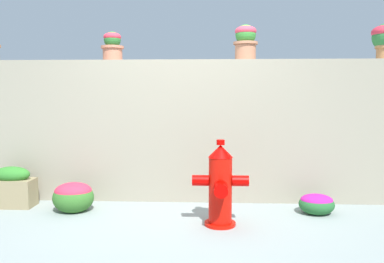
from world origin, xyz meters
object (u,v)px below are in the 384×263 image
(planter_box, at_px, (12,188))
(potted_plant_1, at_px, (112,45))
(flower_bush_right, at_px, (317,203))
(potted_plant_2, at_px, (246,40))
(fire_hydrant, at_px, (220,187))
(flower_bush_left, at_px, (73,196))

(planter_box, bearing_deg, potted_plant_1, 24.38)
(potted_plant_1, distance_m, planter_box, 2.06)
(flower_bush_right, xyz_separation_m, planter_box, (-3.47, 0.10, 0.11))
(potted_plant_2, bearing_deg, fire_hydrant, -107.09)
(potted_plant_2, bearing_deg, potted_plant_1, -179.98)
(potted_plant_1, distance_m, fire_hydrant, 2.26)
(fire_hydrant, relative_size, flower_bush_right, 2.23)
(flower_bush_left, distance_m, flower_bush_right, 2.70)
(flower_bush_left, bearing_deg, flower_bush_right, 0.90)
(potted_plant_2, height_order, fire_hydrant, potted_plant_2)
(flower_bush_left, height_order, flower_bush_right, flower_bush_left)
(potted_plant_2, distance_m, planter_box, 3.27)
(potted_plant_1, bearing_deg, fire_hydrant, -38.27)
(fire_hydrant, bearing_deg, planter_box, 167.22)
(potted_plant_2, xyz_separation_m, flower_bush_left, (-1.95, -0.64, -1.78))
(potted_plant_2, bearing_deg, planter_box, -169.72)
(potted_plant_1, height_order, fire_hydrant, potted_plant_1)
(flower_bush_right, bearing_deg, potted_plant_1, 166.01)
(planter_box, bearing_deg, flower_bush_left, -10.54)
(potted_plant_1, bearing_deg, flower_bush_right, -13.99)
(flower_bush_left, bearing_deg, potted_plant_1, 63.56)
(potted_plant_1, relative_size, planter_box, 0.72)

